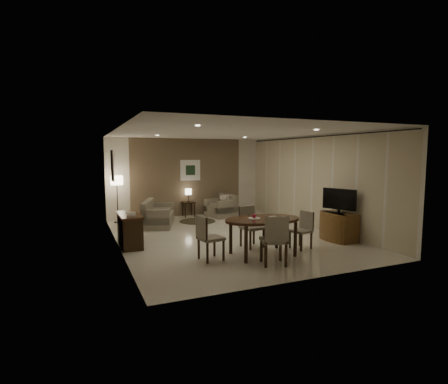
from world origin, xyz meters
name	(u,v)px	position (x,y,z in m)	size (l,w,h in m)	color
room_shell	(221,184)	(0.00, 0.40, 1.35)	(5.50, 7.00, 2.70)	beige
taupe_accent	(187,177)	(0.00, 3.48, 1.35)	(3.96, 0.03, 2.70)	brown
curtain_wall	(312,183)	(2.68, 0.00, 1.32)	(0.08, 6.70, 2.58)	beige
curtain_rod	(313,137)	(2.68, 0.00, 2.64)	(0.03, 0.03, 6.80)	black
art_back_frame	(190,170)	(0.10, 3.46, 1.60)	(0.72, 0.03, 0.72)	silver
art_back_canvas	(190,170)	(0.10, 3.44, 1.60)	(0.34, 0.01, 0.34)	#1B311C
art_left_frame	(112,166)	(-2.72, 1.20, 1.85)	(0.03, 0.60, 0.80)	silver
art_left_canvas	(113,166)	(-2.71, 1.20, 1.85)	(0.01, 0.46, 0.64)	gray
downlight_nl	(198,126)	(-1.40, -1.80, 2.69)	(0.10, 0.10, 0.01)	white
downlight_nr	(316,130)	(1.40, -1.80, 2.69)	(0.10, 0.10, 0.01)	white
downlight_fl	(157,136)	(-1.40, 1.80, 2.69)	(0.10, 0.10, 0.01)	white
downlight_fr	(245,137)	(1.40, 1.80, 2.69)	(0.10, 0.10, 0.01)	white
console_desk	(130,230)	(-2.49, 0.00, 0.38)	(0.48, 1.20, 0.75)	#442716
telephone	(131,214)	(-2.49, -0.30, 0.80)	(0.20, 0.14, 0.09)	white
tv_cabinet	(339,226)	(2.40, -1.50, 0.35)	(0.48, 0.90, 0.70)	brown
flat_tv	(339,200)	(2.38, -1.50, 1.02)	(0.06, 0.88, 0.60)	black
dining_table	(263,237)	(0.00, -1.90, 0.39)	(1.68, 1.05, 0.79)	#442716
chair_near	(274,240)	(-0.12, -2.54, 0.49)	(0.47, 0.47, 0.98)	gray
chair_far	(252,227)	(0.10, -1.22, 0.47)	(0.45, 0.45, 0.94)	gray
chair_left	(211,238)	(-1.13, -1.79, 0.46)	(0.45, 0.45, 0.92)	gray
chair_right	(301,230)	(1.06, -1.78, 0.42)	(0.41, 0.41, 0.84)	gray
plate_a	(254,218)	(-0.18, -1.85, 0.79)	(0.26, 0.26, 0.02)	white
plate_b	(273,218)	(0.22, -1.95, 0.79)	(0.26, 0.26, 0.02)	white
fruit_apple	(254,216)	(-0.18, -1.85, 0.85)	(0.09, 0.09, 0.09)	#A71334
napkin	(273,217)	(0.22, -1.95, 0.82)	(0.12, 0.08, 0.03)	white
round_rug	(198,221)	(-0.05, 2.28, 0.01)	(1.16, 1.16, 0.01)	#393220
sofa	(159,213)	(-1.35, 2.09, 0.38)	(0.81, 1.62, 0.76)	gray
armchair	(221,206)	(0.97, 2.78, 0.38)	(0.86, 0.82, 0.77)	gray
side_table	(189,209)	(-0.05, 3.25, 0.26)	(0.41, 0.41, 0.52)	black
table_lamp	(188,194)	(-0.05, 3.25, 0.77)	(0.22, 0.22, 0.50)	#FFEAC1
floor_lamp	(117,199)	(-2.43, 3.08, 0.74)	(0.38, 0.38, 1.49)	#FFE5B7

